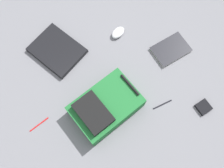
{
  "coord_description": "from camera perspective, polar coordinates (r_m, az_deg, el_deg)",
  "views": [
    {
      "loc": [
        0.52,
        -0.3,
        1.66
      ],
      "look_at": [
        0.04,
        -0.01,
        0.02
      ],
      "focal_mm": 41.63,
      "sensor_mm": 36.0,
      "label": 1
    }
  ],
  "objects": [
    {
      "name": "computer_mouse",
      "position": [
        1.89,
        1.32,
        11.21
      ],
      "size": [
        0.1,
        0.12,
        0.04
      ],
      "primitive_type": "ellipsoid",
      "rotation": [
        0.0,
        0.0,
        0.29
      ],
      "color": "silver",
      "rests_on": "ground_plane"
    },
    {
      "name": "earbud_pouch",
      "position": [
        1.8,
        19.45,
        -4.81
      ],
      "size": [
        0.09,
        0.09,
        0.02
      ],
      "primitive_type": "cube",
      "rotation": [
        0.0,
        0.0,
        0.02
      ],
      "color": "black",
      "rests_on": "ground_plane"
    },
    {
      "name": "backpack",
      "position": [
        1.64,
        -1.59,
        -5.06
      ],
      "size": [
        0.33,
        0.45,
        0.16
      ],
      "color": "#1E662D",
      "rests_on": "ground_plane"
    },
    {
      "name": "ground_plane",
      "position": [
        1.76,
        -0.29,
        1.05
      ],
      "size": [
        3.81,
        3.81,
        0.0
      ],
      "primitive_type": "plane",
      "color": "slate"
    },
    {
      "name": "pen_black",
      "position": [
        1.74,
        11.02,
        -4.43
      ],
      "size": [
        0.02,
        0.14,
        0.01
      ],
      "primitive_type": "cylinder",
      "rotation": [
        1.57,
        0.0,
        -0.1
      ],
      "color": "black",
      "rests_on": "ground_plane"
    },
    {
      "name": "laptop",
      "position": [
        1.87,
        -11.99,
        7.27
      ],
      "size": [
        0.42,
        0.37,
        0.03
      ],
      "color": "black",
      "rests_on": "ground_plane"
    },
    {
      "name": "pen_blue",
      "position": [
        1.74,
        -15.73,
        -8.52
      ],
      "size": [
        0.03,
        0.14,
        0.01
      ],
      "primitive_type": "cylinder",
      "rotation": [
        1.57,
        0.0,
        0.12
      ],
      "color": "red",
      "rests_on": "ground_plane"
    },
    {
      "name": "book_comic",
      "position": [
        1.88,
        12.78,
        7.4
      ],
      "size": [
        0.17,
        0.25,
        0.02
      ],
      "color": "silver",
      "rests_on": "ground_plane"
    }
  ]
}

